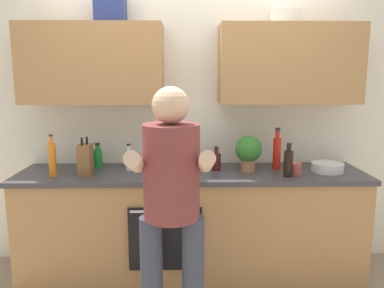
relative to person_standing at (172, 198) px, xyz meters
name	(u,v)px	position (x,y,z in m)	size (l,w,h in m)	color
ground_plane	(192,273)	(0.14, 0.85, -0.96)	(12.00, 12.00, 0.00)	gray
back_wall_unit	(191,97)	(0.14, 1.13, 0.54)	(4.00, 0.38, 2.50)	silver
counter	(192,223)	(0.14, 0.85, -0.51)	(2.84, 0.67, 0.90)	#A37547
person_standing	(172,198)	(0.00, 0.00, 0.00)	(0.49, 0.45, 1.62)	#383D4C
bottle_juice	(52,159)	(-0.96, 0.74, 0.08)	(0.06, 0.06, 0.33)	orange
bottle_vinegar	(86,159)	(-0.76, 1.00, 0.02)	(0.07, 0.07, 0.22)	brown
bottle_syrup	(245,154)	(0.61, 1.04, 0.05)	(0.06, 0.06, 0.25)	#8C4C14
bottle_water	(129,159)	(-0.38, 0.92, 0.04)	(0.05, 0.05, 0.22)	silver
bottle_soy	(288,163)	(0.89, 0.68, 0.06)	(0.07, 0.07, 0.27)	black
bottle_wine	(216,161)	(0.34, 0.90, 0.02)	(0.08, 0.08, 0.20)	#471419
bottle_soda	(98,157)	(-0.67, 1.06, 0.03)	(0.07, 0.07, 0.21)	#198C33
bottle_hotsauce	(277,152)	(0.86, 0.94, 0.09)	(0.07, 0.07, 0.35)	red
cup_ceramic	(296,169)	(0.97, 0.76, -0.01)	(0.09, 0.09, 0.09)	#BF4C47
mixing_bowl	(327,167)	(1.26, 0.83, -0.02)	(0.26, 0.26, 0.07)	silver
knife_block	(85,160)	(-0.71, 0.77, 0.07)	(0.10, 0.14, 0.30)	brown
potted_herb	(248,151)	(0.60, 0.86, 0.12)	(0.22, 0.22, 0.30)	#9E6647
grocery_bag_rice	(184,160)	(0.07, 0.84, 0.04)	(0.19, 0.20, 0.20)	beige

